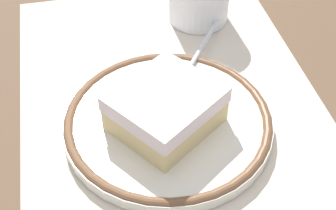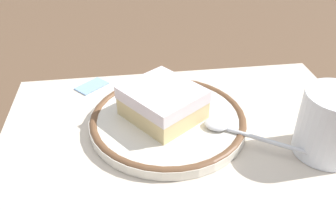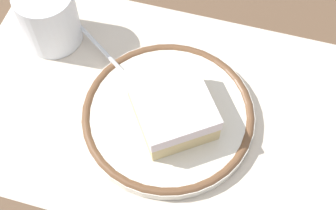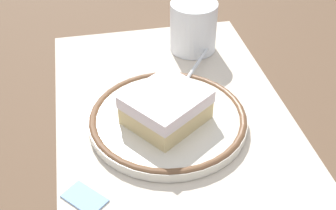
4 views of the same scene
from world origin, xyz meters
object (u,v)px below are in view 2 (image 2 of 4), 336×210
(spoon, at_px, (233,130))
(cup, at_px, (330,128))
(plate, at_px, (168,120))
(cake_slice, at_px, (163,102))
(sugar_packet, at_px, (92,85))

(spoon, bearing_deg, cup, -18.25)
(plate, xyz_separation_m, cake_slice, (-0.01, 0.00, 0.03))
(sugar_packet, bearing_deg, cake_slice, -48.45)
(cup, xyz_separation_m, sugar_packet, (-0.30, 0.20, -0.03))
(cup, relative_size, sugar_packet, 1.70)
(spoon, bearing_deg, cake_slice, 149.76)
(cake_slice, distance_m, sugar_packet, 0.16)
(spoon, height_order, cup, cup)
(cup, bearing_deg, cake_slice, 156.23)
(cake_slice, bearing_deg, cup, -23.77)
(plate, distance_m, cake_slice, 0.03)
(plate, relative_size, sugar_packet, 4.35)
(cake_slice, relative_size, spoon, 1.01)
(sugar_packet, bearing_deg, plate, -47.59)
(cake_slice, height_order, cup, cup)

